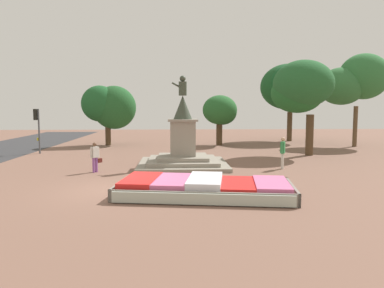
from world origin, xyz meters
TOP-DOWN VIEW (x-y plane):
  - ground_plane at (0.00, 0.00)m, footprint 83.36×83.36m
  - flower_planter at (3.48, -1.10)m, footprint 7.02×4.06m
  - statue_monument at (2.85, 6.21)m, footprint 5.00×5.00m
  - traffic_light_far_corner at (-7.55, 12.37)m, footprint 0.41×0.30m
  - pedestrian_with_handbag at (-1.72, 4.26)m, footprint 0.52×0.62m
  - pedestrian_crossing_plaza at (8.26, 4.89)m, footprint 0.35×0.53m
  - park_tree_far_left at (11.13, 10.69)m, footprint 4.18×4.11m
  - park_tree_behind_statue at (-3.41, 18.27)m, footprint 4.70×3.49m
  - park_tree_far_right at (6.41, 17.78)m, footprint 3.10×3.67m
  - park_tree_street_side at (17.81, 16.75)m, footprint 5.91×4.00m
  - park_tree_mid_canopy at (13.77, 21.51)m, footprint 5.76×5.96m

SIDE VIEW (x-z plane):
  - ground_plane at x=0.00m, z-range 0.00..0.00m
  - flower_planter at x=3.48m, z-range -0.05..0.64m
  - pedestrian_with_handbag at x=-1.72m, z-range 0.09..1.65m
  - statue_monument at x=2.85m, z-range -1.59..3.54m
  - pedestrian_crossing_plaza at x=8.26m, z-range 0.14..1.88m
  - traffic_light_far_corner at x=-7.55m, z-range 0.62..3.86m
  - park_tree_far_right at x=6.41m, z-range 0.81..5.22m
  - park_tree_behind_statue at x=-3.41m, z-range 0.82..6.06m
  - park_tree_far_left at x=11.13m, z-range 1.39..7.98m
  - park_tree_mid_canopy at x=13.77m, z-range 1.64..9.27m
  - park_tree_street_side at x=17.81m, z-range 1.66..9.59m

